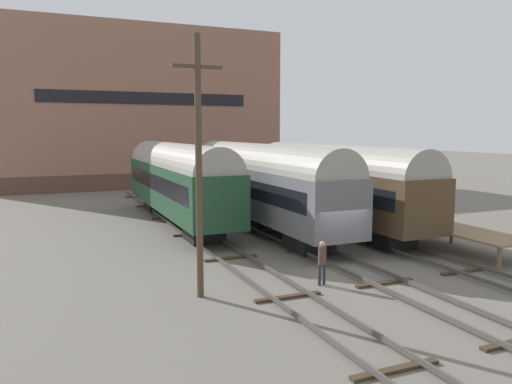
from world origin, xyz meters
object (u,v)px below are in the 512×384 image
person_worker (322,259)px  utility_pole (199,164)px  bench (418,209)px  train_car_green (177,178)px  train_car_brown (334,181)px  train_car_grey (262,181)px

person_worker → utility_pole: bearing=173.6°
person_worker → bench: bearing=30.1°
train_car_green → bench: size_ratio=12.84×
train_car_brown → train_car_grey: (-4.25, 1.48, 0.05)m
bench → train_car_brown: bearing=124.4°
train_car_grey → utility_pole: utility_pole is taller
bench → utility_pole: utility_pole is taller
train_car_grey → person_worker: 11.61m
train_car_brown → bench: bearing=-55.6°
utility_pole → bench: bearing=19.2°
train_car_brown → train_car_green: size_ratio=0.93×
train_car_green → utility_pole: size_ratio=1.93×
train_car_brown → bench: 5.30m
train_car_brown → utility_pole: utility_pole is taller
bench → person_worker: size_ratio=0.80×
train_car_green → person_worker: 15.51m
utility_pole → train_car_green: bearing=79.1°
train_car_brown → train_car_green: train_car_green is taller
train_car_green → bench: bearing=-40.6°
train_car_brown → person_worker: (-6.57, -9.73, -1.88)m
person_worker → utility_pole: 6.10m
person_worker → utility_pole: (-4.77, 0.54, 3.77)m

